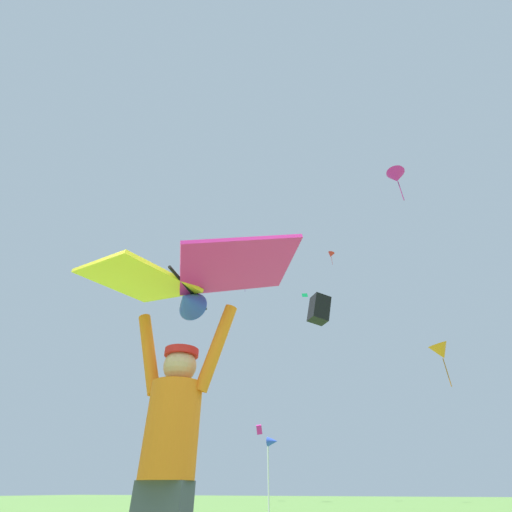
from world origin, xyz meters
TOP-DOWN VIEW (x-y plane):
  - kite_flyer_person at (-0.34, -0.01)m, footprint 0.81×0.38m
  - held_stunt_kite at (-0.33, -0.09)m, footprint 1.92×1.11m
  - distant_kite_black_high_right at (-0.75, 8.02)m, footprint 0.90×0.79m
  - distant_kite_teal_far_center at (-6.47, 31.98)m, footprint 0.90×0.89m
  - distant_kite_purple_low_right at (-11.74, 27.15)m, footprint 1.07×0.94m
  - distant_kite_magenta_high_left at (-11.53, 30.60)m, footprint 0.60×0.78m
  - distant_kite_orange_mid_left at (3.92, 20.58)m, footprint 1.62×1.64m
  - distant_kite_red_low_left at (-2.64, 29.49)m, footprint 0.87×0.78m
  - distant_kite_magenta_overhead_distant at (3.66, 14.49)m, footprint 1.40×1.39m
  - marker_flag at (-2.42, 7.89)m, footprint 0.30×0.24m

SIDE VIEW (x-z plane):
  - kite_flyer_person at x=-0.34m, z-range -0.02..1.90m
  - marker_flag at x=-2.42m, z-range 0.73..2.71m
  - held_stunt_kite at x=-0.33m, z-range 1.94..2.36m
  - distant_kite_magenta_high_left at x=-11.53m, z-range 4.91..5.80m
  - distant_kite_black_high_right at x=-0.75m, z-range 5.09..6.06m
  - distant_kite_orange_mid_left at x=3.92m, z-range 6.26..8.89m
  - distant_kite_magenta_overhead_distant at x=3.66m, z-range 15.24..17.67m
  - distant_kite_teal_far_center at x=-6.47m, z-range 18.83..19.08m
  - distant_kite_purple_low_right at x=-11.74m, z-range 18.54..20.62m
  - distant_kite_red_low_left at x=-2.64m, z-range 21.08..22.73m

